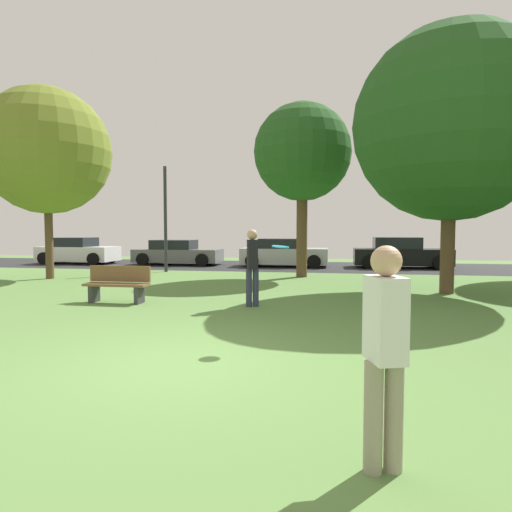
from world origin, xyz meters
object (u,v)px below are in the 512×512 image
object	(u,v)px
person_thrower	(385,348)
park_bench	(118,284)
frisbee_disc	(281,247)
parked_car_grey	(177,253)
parked_car_black	(400,254)
oak_tree_right	(302,153)
person_catcher	(252,263)
street_lamp_post	(165,219)
birch_tree_lone	(451,125)
parked_car_white	(78,252)
maple_tree_far	(47,151)
parked_car_silver	(284,254)

from	to	relation	value
person_thrower	park_bench	bearing A→B (deg)	21.69
frisbee_disc	parked_car_grey	xyz separation A→B (m)	(-7.10, 14.47, -0.93)
parked_car_grey	parked_car_black	bearing A→B (deg)	0.55
oak_tree_right	parked_car_grey	distance (m)	9.19
person_catcher	parked_car_black	world-z (taller)	person_catcher
person_catcher	street_lamp_post	size ratio (longest dim) A/B	0.40
birch_tree_lone	frisbee_disc	distance (m)	7.98
oak_tree_right	parked_car_white	distance (m)	13.71
frisbee_disc	parked_car_black	bearing A→B (deg)	74.72
oak_tree_right	person_catcher	distance (m)	7.66
maple_tree_far	park_bench	distance (m)	7.93
oak_tree_right	parked_car_silver	distance (m)	6.24
person_catcher	park_bench	bearing A→B (deg)	-108.50
parked_car_silver	birch_tree_lone	bearing A→B (deg)	-55.94
parked_car_grey	park_bench	world-z (taller)	parked_car_grey
oak_tree_right	park_bench	size ratio (longest dim) A/B	4.11
maple_tree_far	frisbee_disc	xyz separation A→B (m)	(9.47, -7.54, -3.13)
frisbee_disc	oak_tree_right	bearing A→B (deg)	92.06
person_catcher	oak_tree_right	bearing A→B (deg)	155.72
parked_car_white	street_lamp_post	xyz separation A→B (m)	(6.38, -3.49, 1.60)
person_thrower	parked_car_black	size ratio (longest dim) A/B	0.38
maple_tree_far	person_catcher	bearing A→B (deg)	-27.85
parked_car_silver	park_bench	size ratio (longest dim) A/B	2.63
person_catcher	parked_car_silver	xyz separation A→B (m)	(-0.52, 11.27, -0.38)
birch_tree_lone	parked_car_grey	xyz separation A→B (m)	(-11.11, 8.34, -4.11)
person_catcher	street_lamp_post	bearing A→B (deg)	-164.42
birch_tree_lone	parked_car_black	xyz separation A→B (m)	(-0.02, 8.44, -4.04)
frisbee_disc	parked_car_silver	xyz separation A→B (m)	(-1.55, 14.35, -0.89)
oak_tree_right	parked_car_grey	size ratio (longest dim) A/B	1.48
person_thrower	parked_car_grey	bearing A→B (deg)	6.21
parked_car_white	parked_car_grey	distance (m)	5.54
birch_tree_lone	park_bench	bearing A→B (deg)	-160.08
parked_car_grey	parked_car_black	distance (m)	11.08
park_bench	parked_car_grey	bearing A→B (deg)	-76.77
birch_tree_lone	frisbee_disc	bearing A→B (deg)	-123.16
birch_tree_lone	street_lamp_post	distance (m)	11.53
birch_tree_lone	parked_car_white	xyz separation A→B (m)	(-16.64, 8.16, -4.06)
person_thrower	frisbee_disc	xyz separation A→B (m)	(-1.20, 3.58, 0.60)
parked_car_white	park_bench	bearing A→B (deg)	-53.79
street_lamp_post	frisbee_disc	bearing A→B (deg)	-59.93
parked_car_grey	street_lamp_post	world-z (taller)	street_lamp_post
parked_car_silver	person_catcher	bearing A→B (deg)	-87.34
maple_tree_far	parked_car_grey	size ratio (longest dim) A/B	1.57
maple_tree_far	parked_car_black	distance (m)	15.70
oak_tree_right	parked_car_white	bearing A→B (deg)	159.75
frisbee_disc	parked_car_silver	distance (m)	14.46
frisbee_disc	parked_car_white	distance (m)	19.10
park_bench	street_lamp_post	distance (m)	8.13
person_thrower	parked_car_white	bearing A→B (deg)	19.25
frisbee_disc	parked_car_silver	world-z (taller)	frisbee_disc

